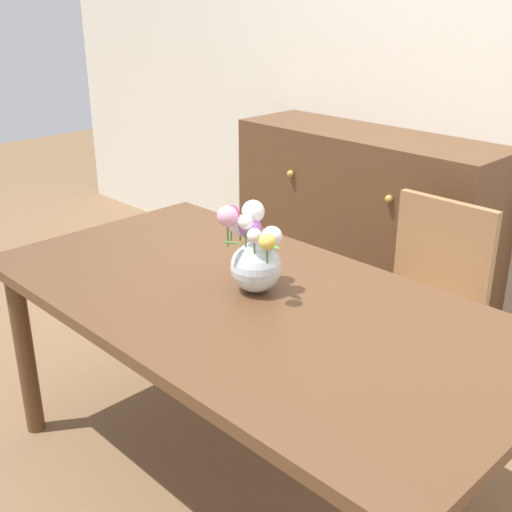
{
  "coord_description": "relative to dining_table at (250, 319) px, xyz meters",
  "views": [
    {
      "loc": [
        1.34,
        -1.29,
        1.66
      ],
      "look_at": [
        -0.02,
        0.05,
        0.87
      ],
      "focal_mm": 45.71,
      "sensor_mm": 36.0,
      "label": 1
    }
  ],
  "objects": [
    {
      "name": "chair_far",
      "position": [
        0.15,
        0.82,
        -0.15
      ],
      "size": [
        0.42,
        0.42,
        0.9
      ],
      "rotation": [
        0.0,
        0.0,
        3.14
      ],
      "color": "#9E7047",
      "rests_on": "ground_plane"
    },
    {
      "name": "back_wall",
      "position": [
        0.0,
        1.6,
        0.73
      ],
      "size": [
        7.0,
        0.1,
        2.8
      ],
      "primitive_type": "cube",
      "color": "silver",
      "rests_on": "ground_plane"
    },
    {
      "name": "ground_plane",
      "position": [
        0.0,
        0.0,
        -0.67
      ],
      "size": [
        12.0,
        12.0,
        0.0
      ],
      "primitive_type": "plane",
      "color": "brown"
    },
    {
      "name": "flower_vase",
      "position": [
        -0.03,
        0.05,
        0.21
      ],
      "size": [
        0.27,
        0.2,
        0.29
      ],
      "color": "silver",
      "rests_on": "dining_table"
    },
    {
      "name": "dresser",
      "position": [
        -0.53,
        1.33,
        -0.17
      ],
      "size": [
        1.4,
        0.47,
        1.0
      ],
      "color": "brown",
      "rests_on": "ground_plane"
    },
    {
      "name": "dining_table",
      "position": [
        0.0,
        0.0,
        0.0
      ],
      "size": [
        1.84,
        0.96,
        0.75
      ],
      "color": "brown",
      "rests_on": "ground_plane"
    }
  ]
}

